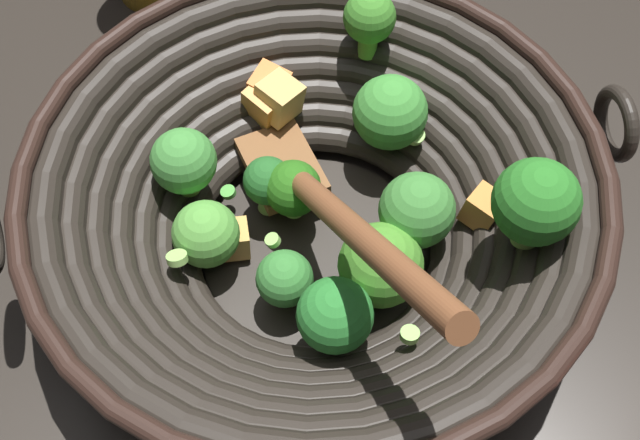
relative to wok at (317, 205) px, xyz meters
The scene contains 2 objects.
ground_plane 0.07m from the wok, 22.59° to the right, with size 4.00×4.00×0.00m, color #28231E.
wok is the anchor object (origin of this frame).
Camera 1 is at (0.17, 0.27, 0.56)m, focal length 47.59 mm.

